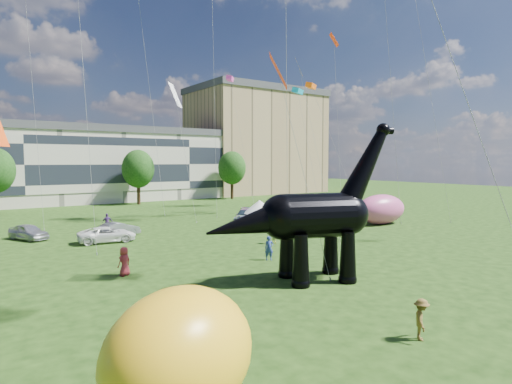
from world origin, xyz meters
TOP-DOWN VIEW (x-y plane):
  - ground at (0.00, 0.00)m, footprint 220.00×220.00m
  - terrace_row at (-8.00, 62.00)m, footprint 78.00×11.00m
  - apartment_block at (40.00, 65.00)m, footprint 28.00×18.00m
  - tree_mid_right at (8.00, 53.00)m, footprint 5.20×5.20m
  - tree_far_right at (26.00, 53.00)m, footprint 5.20×5.20m
  - dinosaur_sculpture at (0.43, 3.54)m, footprint 11.77×5.35m
  - car_silver at (-11.26, 27.74)m, footprint 3.31×4.49m
  - car_grey at (-4.21, 24.77)m, footprint 4.31×2.25m
  - car_white at (-5.84, 22.50)m, footprint 5.09×2.80m
  - car_dark at (10.64, 25.44)m, footprint 5.20×5.47m
  - gazebo_near at (11.78, 24.33)m, footprint 5.00×5.00m
  - gazebo_far at (23.43, 27.59)m, footprint 3.86×3.86m
  - inflatable_pink at (22.38, 15.77)m, footprint 6.85×3.71m
  - inflatable_yellow at (-11.63, -4.60)m, footprint 5.75×5.19m
  - visitors at (-2.68, 14.66)m, footprint 47.50×34.75m

SIDE VIEW (x-z plane):
  - ground at x=0.00m, z-range 0.00..0.00m
  - car_grey at x=-4.21m, z-range 0.00..1.35m
  - car_white at x=-5.84m, z-range 0.00..1.35m
  - car_silver at x=-11.26m, z-range 0.00..1.42m
  - car_dark at x=10.64m, z-range 0.00..1.56m
  - visitors at x=-2.68m, z-range -0.04..1.75m
  - inflatable_pink at x=22.38m, z-range 0.00..3.33m
  - inflatable_yellow at x=-11.63m, z-range 0.00..3.61m
  - gazebo_far at x=23.43m, z-range 0.53..3.14m
  - gazebo_near at x=11.78m, z-range 0.53..3.17m
  - dinosaur_sculpture at x=0.43m, z-range -1.19..8.52m
  - terrace_row at x=-8.00m, z-range 0.00..12.00m
  - tree_mid_right at x=8.00m, z-range 1.57..11.01m
  - tree_far_right at x=26.00m, z-range 1.57..11.01m
  - apartment_block at x=40.00m, z-range 0.00..22.00m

